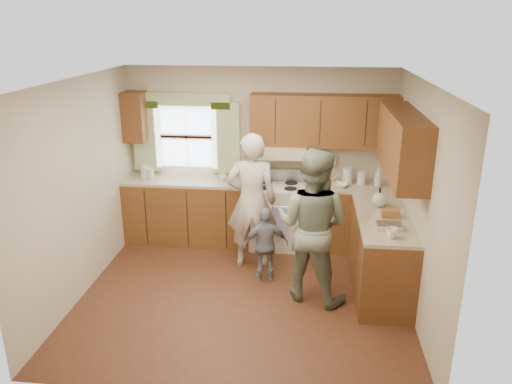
# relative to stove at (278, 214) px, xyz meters

# --- Properties ---
(room) EXTENTS (3.80, 3.80, 3.80)m
(room) POSITION_rel_stove_xyz_m (-0.30, -1.44, 0.78)
(room) COLOR #492716
(room) RESTS_ON ground
(kitchen_fixtures) EXTENTS (3.80, 2.25, 2.15)m
(kitchen_fixtures) POSITION_rel_stove_xyz_m (0.31, -0.36, 0.37)
(kitchen_fixtures) COLOR #4B2510
(kitchen_fixtures) RESTS_ON ground
(stove) EXTENTS (0.76, 0.67, 1.07)m
(stove) POSITION_rel_stove_xyz_m (0.00, 0.00, 0.00)
(stove) COLOR silver
(stove) RESTS_ON ground
(woman_left) EXTENTS (0.69, 0.49, 1.79)m
(woman_left) POSITION_rel_stove_xyz_m (-0.30, -0.67, 0.43)
(woman_left) COLOR beige
(woman_left) RESTS_ON ground
(woman_right) EXTENTS (1.06, 0.95, 1.79)m
(woman_right) POSITION_rel_stove_xyz_m (0.48, -1.40, 0.43)
(woman_right) COLOR #223625
(woman_right) RESTS_ON ground
(child) EXTENTS (0.60, 0.36, 0.96)m
(child) POSITION_rel_stove_xyz_m (-0.08, -1.07, 0.01)
(child) COLOR gray
(child) RESTS_ON ground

